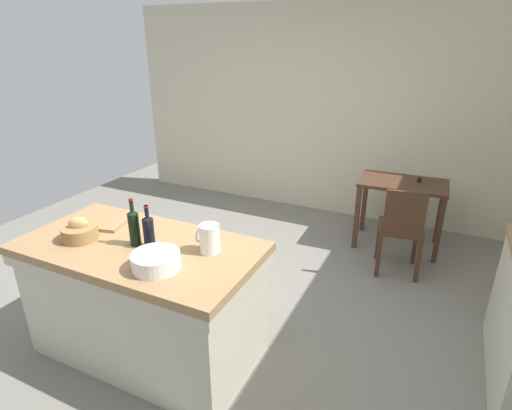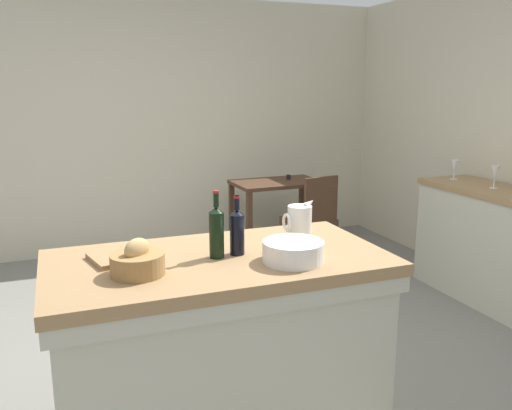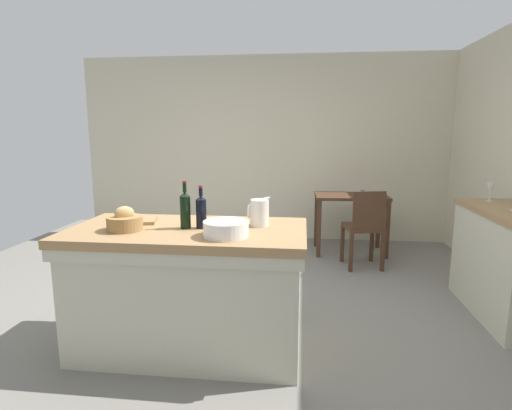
% 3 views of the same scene
% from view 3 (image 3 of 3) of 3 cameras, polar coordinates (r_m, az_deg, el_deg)
% --- Properties ---
extents(ground_plane, '(6.76, 6.76, 0.00)m').
position_cam_3_polar(ground_plane, '(3.71, -2.45, -14.48)').
color(ground_plane, slate).
extents(wall_back, '(5.32, 0.12, 2.60)m').
position_cam_3_polar(wall_back, '(5.96, 1.40, 7.83)').
color(wall_back, beige).
rests_on(wall_back, ground).
extents(island_table, '(1.64, 0.86, 0.89)m').
position_cam_3_polar(island_table, '(3.00, -9.29, -10.82)').
color(island_table, '#99754C').
rests_on(island_table, ground).
extents(side_cabinet, '(0.52, 1.22, 0.92)m').
position_cam_3_polar(side_cabinet, '(4.04, 31.72, -6.99)').
color(side_cabinet, '#99754C').
rests_on(side_cabinet, ground).
extents(writing_desk, '(0.92, 0.59, 0.81)m').
position_cam_3_polar(writing_desk, '(5.36, 13.10, 0.07)').
color(writing_desk, '#472D1E').
rests_on(writing_desk, ground).
extents(wooden_chair, '(0.46, 0.46, 0.91)m').
position_cam_3_polar(wooden_chair, '(4.79, 14.92, -2.85)').
color(wooden_chair, '#472D1E').
rests_on(wooden_chair, ground).
extents(pitcher, '(0.17, 0.13, 0.23)m').
position_cam_3_polar(pitcher, '(2.88, 0.47, -1.03)').
color(pitcher, white).
rests_on(pitcher, island_table).
extents(wash_bowl, '(0.29, 0.29, 0.10)m').
position_cam_3_polar(wash_bowl, '(2.61, -4.22, -3.32)').
color(wash_bowl, white).
rests_on(wash_bowl, island_table).
extents(bread_basket, '(0.24, 0.24, 0.17)m').
position_cam_3_polar(bread_basket, '(2.90, -17.86, -2.25)').
color(bread_basket, olive).
rests_on(bread_basket, island_table).
extents(cutting_board, '(0.35, 0.30, 0.02)m').
position_cam_3_polar(cutting_board, '(3.14, -16.49, -2.10)').
color(cutting_board, '#99754C').
rests_on(cutting_board, island_table).
extents(wine_bottle_dark, '(0.07, 0.07, 0.30)m').
position_cam_3_polar(wine_bottle_dark, '(2.83, -7.67, -0.87)').
color(wine_bottle_dark, black).
rests_on(wine_bottle_dark, island_table).
extents(wine_bottle_amber, '(0.07, 0.07, 0.33)m').
position_cam_3_polar(wine_bottle_amber, '(2.85, -9.86, -0.59)').
color(wine_bottle_amber, black).
rests_on(wine_bottle_amber, island_table).
extents(wine_glass_middle, '(0.07, 0.07, 0.17)m').
position_cam_3_polar(wine_glass_middle, '(4.32, 29.91, 1.99)').
color(wine_glass_middle, white).
rests_on(wine_glass_middle, side_cabinet).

